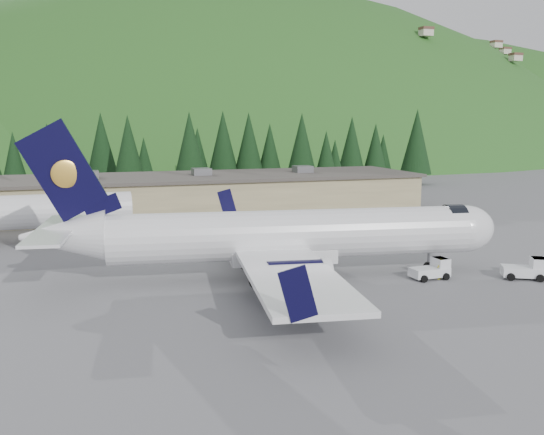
% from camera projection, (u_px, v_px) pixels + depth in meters
% --- Properties ---
extents(ground, '(600.00, 600.00, 0.00)m').
position_uv_depth(ground, '(295.00, 277.00, 49.06)').
color(ground, slate).
extents(airliner, '(38.30, 36.06, 12.71)m').
position_uv_depth(airliner, '(281.00, 237.00, 48.34)').
color(airliner, white).
rests_on(airliner, ground).
extents(baggage_tug_a, '(3.13, 1.96, 1.64)m').
position_uv_depth(baggage_tug_a, '(433.00, 270.00, 48.57)').
color(baggage_tug_a, silver).
rests_on(baggage_tug_a, ground).
extents(baggage_tug_b, '(3.67, 3.08, 1.75)m').
position_uv_depth(baggage_tug_b, '(528.00, 269.00, 48.44)').
color(baggage_tug_b, silver).
rests_on(baggage_tug_b, ground).
extents(terminal_building, '(71.00, 17.00, 6.10)m').
position_uv_depth(terminal_building, '(166.00, 194.00, 82.87)').
color(terminal_building, '#8E835A').
rests_on(terminal_building, ground).
extents(ramp_worker, '(0.72, 0.66, 1.64)m').
position_uv_depth(ramp_worker, '(440.00, 269.00, 48.34)').
color(ramp_worker, yellow).
rests_on(ramp_worker, ground).
extents(tree_line, '(114.17, 19.14, 14.38)m').
position_uv_depth(tree_line, '(114.00, 150.00, 102.40)').
color(tree_line, black).
rests_on(tree_line, ground).
extents(hills, '(614.00, 330.00, 300.00)m').
position_uv_depth(hills, '(248.00, 335.00, 273.14)').
color(hills, '#1F4C15').
rests_on(hills, ground).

